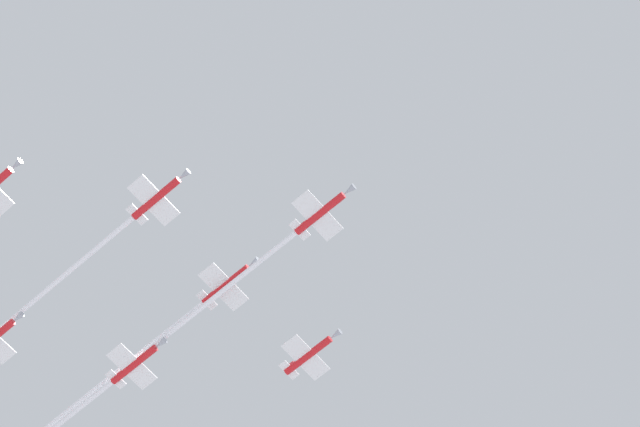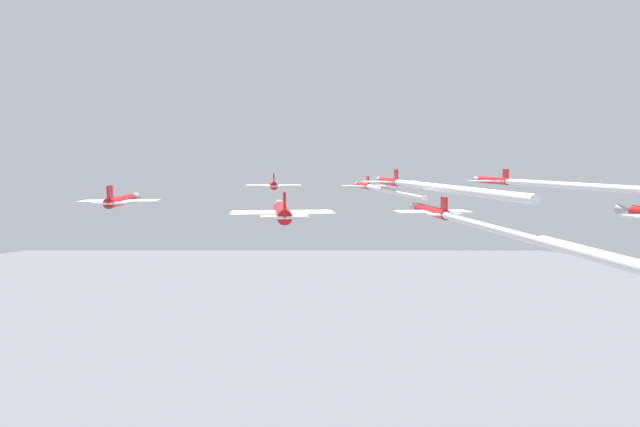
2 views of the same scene
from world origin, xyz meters
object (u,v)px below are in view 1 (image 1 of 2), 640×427
at_px(jet_port_outer, 171,329).
at_px(jet_port_trail, 94,397).
at_px(jet_starboard_inner, 101,244).
at_px(jet_lead, 271,253).
at_px(jet_port_inner, 309,355).

height_order(jet_port_outer, jet_port_trail, jet_port_outer).
bearing_deg(jet_port_outer, jet_starboard_inner, 6.16).
height_order(jet_lead, jet_port_trail, jet_lead).
bearing_deg(jet_lead, jet_port_trail, -90.00).
relative_size(jet_starboard_inner, jet_port_trail, 1.16).
bearing_deg(jet_starboard_inner, jet_port_trail, -133.73).
height_order(jet_port_inner, jet_starboard_inner, jet_starboard_inner).
xyz_separation_m(jet_lead, jet_port_trail, (24.66, -30.73, -1.45)).
relative_size(jet_port_outer, jet_port_trail, 1.17).
xyz_separation_m(jet_port_inner, jet_port_outer, (23.38, 0.22, 0.57)).
height_order(jet_port_inner, jet_port_trail, jet_port_inner).
distance_m(jet_lead, jet_port_outer, 22.23).
xyz_separation_m(jet_port_inner, jet_port_trail, (34.16, -13.21, -2.35)).
height_order(jet_starboard_inner, jet_port_outer, jet_starboard_inner).
distance_m(jet_lead, jet_port_trail, 39.43).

